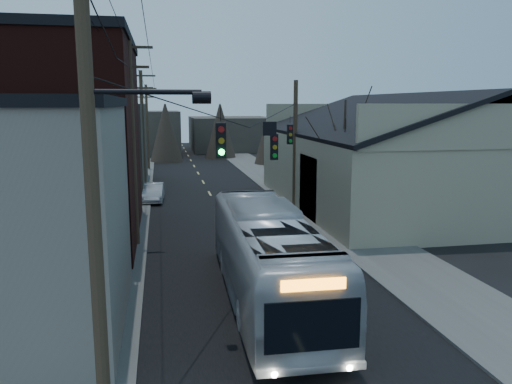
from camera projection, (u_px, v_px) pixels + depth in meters
road_surface at (212, 198)px, 37.40m from camera, size 9.00×110.00×0.02m
sidewalk_left at (123, 201)px, 36.19m from camera, size 4.00×110.00×0.12m
sidewalk_right at (296, 195)px, 38.60m from camera, size 4.00×110.00×0.12m
building_brick at (33, 144)px, 25.01m from camera, size 10.00×12.00×10.00m
building_left_far at (88, 147)px, 40.84m from camera, size 9.00×14.00×7.00m
warehouse at (406, 167)px, 34.52m from camera, size 16.16×20.60×7.73m
building_far_left at (143, 133)px, 69.62m from camera, size 10.00×12.00×6.00m
building_far_right at (230, 133)px, 76.95m from camera, size 12.00×14.00×5.00m
bare_tree at (344, 164)px, 28.32m from camera, size 0.40×0.40×7.20m
utility_lines at (170, 138)px, 30.30m from camera, size 11.24×45.28×10.50m
bus at (268, 256)px, 17.70m from camera, size 3.07×11.88×3.29m
parked_car at (154, 193)px, 36.11m from camera, size 1.61×4.05×1.31m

